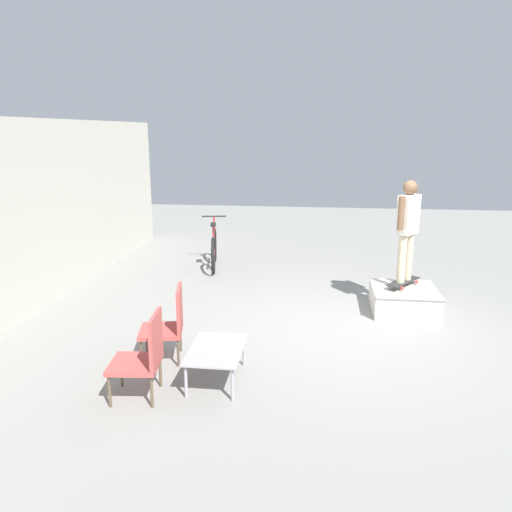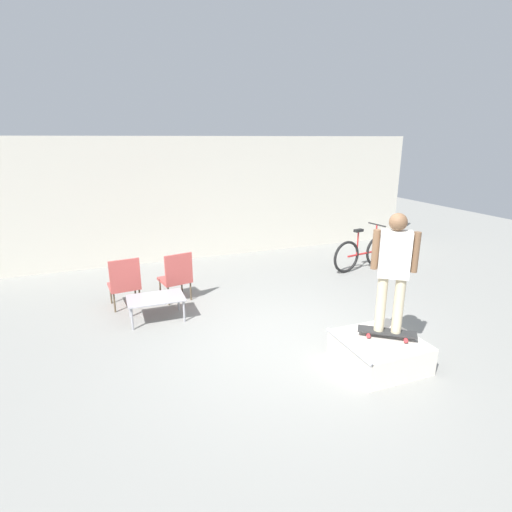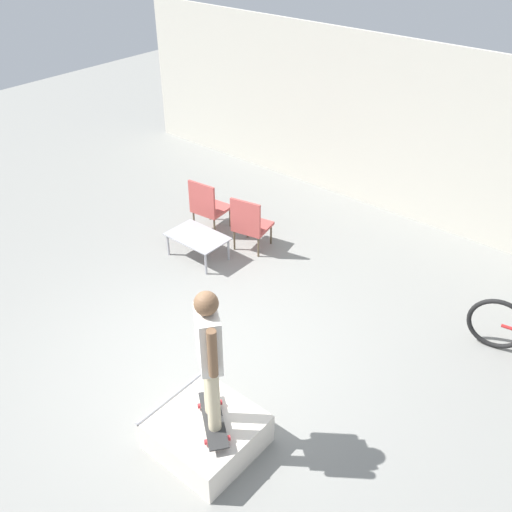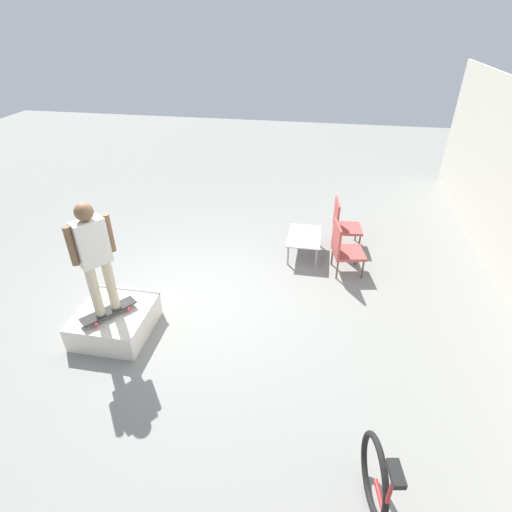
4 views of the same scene
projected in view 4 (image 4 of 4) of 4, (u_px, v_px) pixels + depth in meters
The scene contains 7 objects.
ground_plane at pixel (204, 297), 6.50m from camera, with size 24.00×24.00×0.00m, color gray.
skate_ramp_box at pixel (115, 321), 5.71m from camera, with size 1.04×0.99×0.40m.
skateboard_on_ramp at pixel (109, 311), 5.48m from camera, with size 0.73×0.62×0.07m.
person_skater at pixel (94, 252), 4.98m from camera, with size 0.47×0.39×1.60m.
coffee_table at pixel (304, 238), 7.44m from camera, with size 0.93×0.61×0.40m.
patio_chair_left at pixel (343, 223), 7.64m from camera, with size 0.57×0.57×0.95m.
patio_chair_right at pixel (343, 247), 6.87m from camera, with size 0.61×0.61×0.95m.
Camera 4 is at (4.93, 1.74, 4.00)m, focal length 28.00 mm.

